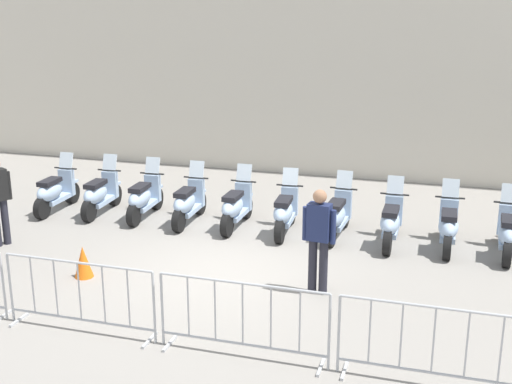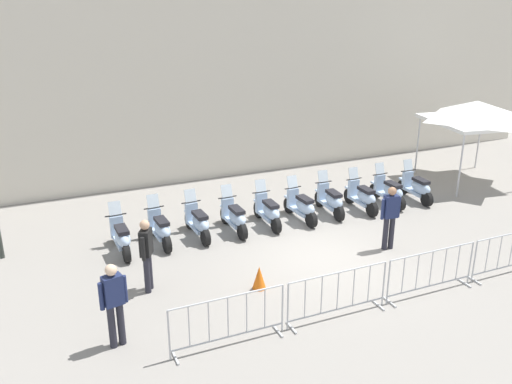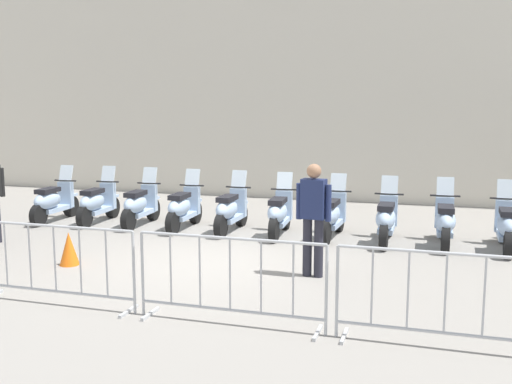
{
  "view_description": "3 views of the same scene",
  "coord_description": "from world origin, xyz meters",
  "px_view_note": "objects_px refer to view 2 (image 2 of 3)",
  "views": [
    {
      "loc": [
        5.01,
        -9.3,
        4.5
      ],
      "look_at": [
        -0.24,
        1.93,
        0.94
      ],
      "focal_mm": 46.18,
      "sensor_mm": 36.0,
      "label": 1
    },
    {
      "loc": [
        -5.02,
        -11.64,
        6.35
      ],
      "look_at": [
        -1.19,
        2.37,
        1.04
      ],
      "focal_mm": 38.1,
      "sensor_mm": 36.0,
      "label": 2
    },
    {
      "loc": [
        4.63,
        -8.13,
        2.54
      ],
      "look_at": [
        0.0,
        1.67,
        0.97
      ],
      "focal_mm": 40.5,
      "sensor_mm": 36.0,
      "label": 3
    }
  ],
  "objects_px": {
    "barrier_segment_1": "(338,295)",
    "motorcycle_8": "(389,191)",
    "barrier_segment_2": "(431,272)",
    "canopy_tent": "(476,112)",
    "motorcycle_4": "(268,211)",
    "motorcycle_2": "(198,222)",
    "motorcycle_6": "(331,200)",
    "traffic_cone": "(259,278)",
    "barrier_segment_0": "(228,321)",
    "motorcycle_0": "(121,237)",
    "motorcycle_5": "(302,206)",
    "officer_near_row_end": "(147,251)",
    "motorcycle_3": "(235,217)",
    "motorcycle_9": "(417,187)",
    "officer_mid_plaza": "(390,214)",
    "motorcycle_1": "(160,229)",
    "officer_by_barriers": "(114,301)",
    "barrier_segment_3": "(511,253)",
    "motorcycle_7": "(362,197)"
  },
  "relations": [
    {
      "from": "motorcycle_1",
      "to": "officer_by_barriers",
      "type": "height_order",
      "value": "officer_by_barriers"
    },
    {
      "from": "canopy_tent",
      "to": "motorcycle_4",
      "type": "bearing_deg",
      "value": -166.25
    },
    {
      "from": "motorcycle_0",
      "to": "motorcycle_5",
      "type": "distance_m",
      "value": 5.28
    },
    {
      "from": "motorcycle_3",
      "to": "motorcycle_5",
      "type": "distance_m",
      "value": 2.11
    },
    {
      "from": "motorcycle_3",
      "to": "motorcycle_9",
      "type": "relative_size",
      "value": 1.0
    },
    {
      "from": "motorcycle_4",
      "to": "motorcycle_3",
      "type": "bearing_deg",
      "value": -170.75
    },
    {
      "from": "barrier_segment_0",
      "to": "officer_near_row_end",
      "type": "bearing_deg",
      "value": 117.48
    },
    {
      "from": "motorcycle_6",
      "to": "officer_near_row_end",
      "type": "bearing_deg",
      "value": -151.31
    },
    {
      "from": "motorcycle_2",
      "to": "officer_near_row_end",
      "type": "relative_size",
      "value": 0.99
    },
    {
      "from": "motorcycle_0",
      "to": "motorcycle_7",
      "type": "bearing_deg",
      "value": 8.4
    },
    {
      "from": "motorcycle_2",
      "to": "barrier_segment_2",
      "type": "xyz_separation_m",
      "value": [
        4.5,
        -4.31,
        0.07
      ]
    },
    {
      "from": "motorcycle_4",
      "to": "canopy_tent",
      "type": "xyz_separation_m",
      "value": [
        8.04,
        1.97,
        2.06
      ]
    },
    {
      "from": "motorcycle_2",
      "to": "canopy_tent",
      "type": "bearing_deg",
      "value": 12.45
    },
    {
      "from": "barrier_segment_3",
      "to": "motorcycle_0",
      "type": "bearing_deg",
      "value": 158.47
    },
    {
      "from": "canopy_tent",
      "to": "traffic_cone",
      "type": "distance_m",
      "value": 10.91
    },
    {
      "from": "motorcycle_4",
      "to": "barrier_segment_2",
      "type": "relative_size",
      "value": 0.75
    },
    {
      "from": "motorcycle_2",
      "to": "barrier_segment_3",
      "type": "bearing_deg",
      "value": -29.96
    },
    {
      "from": "officer_near_row_end",
      "to": "motorcycle_9",
      "type": "bearing_deg",
      "value": 21.46
    },
    {
      "from": "officer_near_row_end",
      "to": "traffic_cone",
      "type": "height_order",
      "value": "officer_near_row_end"
    },
    {
      "from": "motorcycle_0",
      "to": "motorcycle_6",
      "type": "height_order",
      "value": "same"
    },
    {
      "from": "motorcycle_2",
      "to": "motorcycle_0",
      "type": "bearing_deg",
      "value": -168.17
    },
    {
      "from": "motorcycle_4",
      "to": "motorcycle_5",
      "type": "distance_m",
      "value": 1.06
    },
    {
      "from": "motorcycle_2",
      "to": "barrier_segment_2",
      "type": "height_order",
      "value": "motorcycle_2"
    },
    {
      "from": "motorcycle_2",
      "to": "officer_near_row_end",
      "type": "bearing_deg",
      "value": -121.7
    },
    {
      "from": "barrier_segment_1",
      "to": "barrier_segment_2",
      "type": "height_order",
      "value": "same"
    },
    {
      "from": "barrier_segment_1",
      "to": "motorcycle_9",
      "type": "bearing_deg",
      "value": 47.25
    },
    {
      "from": "motorcycle_9",
      "to": "barrier_segment_0",
      "type": "xyz_separation_m",
      "value": [
        -7.58,
        -5.97,
        0.07
      ]
    },
    {
      "from": "motorcycle_4",
      "to": "motorcycle_6",
      "type": "xyz_separation_m",
      "value": [
        2.08,
        0.35,
        0.0
      ]
    },
    {
      "from": "motorcycle_1",
      "to": "barrier_segment_1",
      "type": "relative_size",
      "value": 0.75
    },
    {
      "from": "motorcycle_4",
      "to": "motorcycle_0",
      "type": "bearing_deg",
      "value": -170.41
    },
    {
      "from": "officer_near_row_end",
      "to": "motorcycle_1",
      "type": "bearing_deg",
      "value": 77.76
    },
    {
      "from": "traffic_cone",
      "to": "barrier_segment_0",
      "type": "bearing_deg",
      "value": -120.99
    },
    {
      "from": "officer_near_row_end",
      "to": "barrier_segment_1",
      "type": "bearing_deg",
      "value": -30.19
    },
    {
      "from": "motorcycle_3",
      "to": "barrier_segment_1",
      "type": "height_order",
      "value": "motorcycle_3"
    },
    {
      "from": "motorcycle_0",
      "to": "motorcycle_8",
      "type": "xyz_separation_m",
      "value": [
        8.34,
        1.31,
        0.0
      ]
    },
    {
      "from": "motorcycle_0",
      "to": "motorcycle_9",
      "type": "relative_size",
      "value": 1.0
    },
    {
      "from": "barrier_segment_1",
      "to": "motorcycle_8",
      "type": "bearing_deg",
      "value": 53.11
    },
    {
      "from": "motorcycle_5",
      "to": "officer_near_row_end",
      "type": "bearing_deg",
      "value": -148.37
    },
    {
      "from": "motorcycle_2",
      "to": "traffic_cone",
      "type": "distance_m",
      "value": 3.22
    },
    {
      "from": "motorcycle_1",
      "to": "motorcycle_2",
      "type": "xyz_separation_m",
      "value": [
        1.04,
        0.16,
        0.0
      ]
    },
    {
      "from": "motorcycle_3",
      "to": "traffic_cone",
      "type": "bearing_deg",
      "value": -93.05
    },
    {
      "from": "motorcycle_0",
      "to": "motorcycle_8",
      "type": "relative_size",
      "value": 1.0
    },
    {
      "from": "barrier_segment_0",
      "to": "officer_by_barriers",
      "type": "distance_m",
      "value": 2.17
    },
    {
      "from": "barrier_segment_3",
      "to": "traffic_cone",
      "type": "relative_size",
      "value": 4.18
    },
    {
      "from": "motorcycle_2",
      "to": "motorcycle_8",
      "type": "height_order",
      "value": "same"
    },
    {
      "from": "motorcycle_6",
      "to": "barrier_segment_1",
      "type": "bearing_deg",
      "value": -111.26
    },
    {
      "from": "motorcycle_2",
      "to": "barrier_segment_1",
      "type": "bearing_deg",
      "value": -65.54
    },
    {
      "from": "motorcycle_3",
      "to": "officer_mid_plaza",
      "type": "xyz_separation_m",
      "value": [
        3.66,
        -2.1,
        0.53
      ]
    },
    {
      "from": "motorcycle_0",
      "to": "motorcycle_6",
      "type": "xyz_separation_m",
      "value": [
        6.24,
        1.05,
        0.0
      ]
    },
    {
      "from": "motorcycle_3",
      "to": "motorcycle_8",
      "type": "relative_size",
      "value": 1.0
    }
  ]
}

